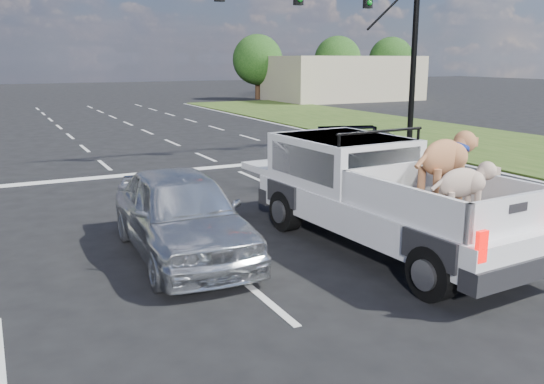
{
  "coord_description": "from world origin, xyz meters",
  "views": [
    {
      "loc": [
        -5.12,
        -6.99,
        3.4
      ],
      "look_at": [
        -0.63,
        2.0,
        1.06
      ],
      "focal_mm": 38.0,
      "sensor_mm": 36.0,
      "label": 1
    }
  ],
  "objects_px": {
    "pickup_truck": "(381,192)",
    "silver_sedan": "(182,213)",
    "black_coupe": "(375,163)",
    "traffic_signal": "(362,20)"
  },
  "relations": [
    {
      "from": "pickup_truck",
      "to": "silver_sedan",
      "type": "xyz_separation_m",
      "value": [
        -3.41,
        1.17,
        -0.26
      ]
    },
    {
      "from": "black_coupe",
      "to": "silver_sedan",
      "type": "bearing_deg",
      "value": -140.91
    },
    {
      "from": "pickup_truck",
      "to": "black_coupe",
      "type": "height_order",
      "value": "pickup_truck"
    },
    {
      "from": "pickup_truck",
      "to": "silver_sedan",
      "type": "distance_m",
      "value": 3.61
    },
    {
      "from": "silver_sedan",
      "to": "traffic_signal",
      "type": "bearing_deg",
      "value": 43.07
    },
    {
      "from": "traffic_signal",
      "to": "black_coupe",
      "type": "distance_m",
      "value": 7.46
    },
    {
      "from": "black_coupe",
      "to": "traffic_signal",
      "type": "bearing_deg",
      "value": 74.44
    },
    {
      "from": "pickup_truck",
      "to": "black_coupe",
      "type": "distance_m",
      "value": 4.75
    },
    {
      "from": "silver_sedan",
      "to": "black_coupe",
      "type": "relative_size",
      "value": 0.88
    },
    {
      "from": "pickup_truck",
      "to": "black_coupe",
      "type": "xyz_separation_m",
      "value": [
        2.74,
        3.86,
        -0.29
      ]
    }
  ]
}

